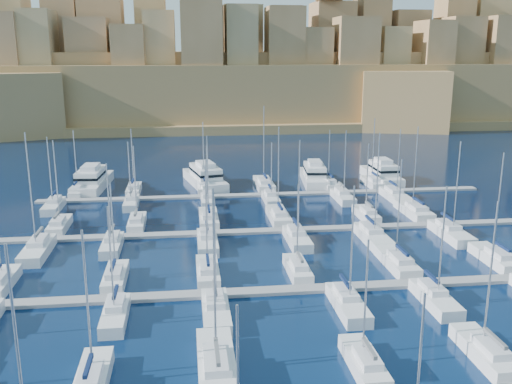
{
  "coord_description": "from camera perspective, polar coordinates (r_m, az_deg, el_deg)",
  "views": [
    {
      "loc": [
        -14.65,
        -71.72,
        27.07
      ],
      "look_at": [
        -4.99,
        6.0,
        7.37
      ],
      "focal_mm": 40.0,
      "sensor_mm": 36.0,
      "label": 1
    }
  ],
  "objects": [
    {
      "name": "ground",
      "position": [
        78.05,
        4.21,
        -6.22
      ],
      "size": [
        600.0,
        600.0,
        0.0
      ],
      "primitive_type": "plane",
      "color": "#051233",
      "rests_on": "ground"
    },
    {
      "name": "pontoon_mid_near",
      "position": [
        67.11,
        6.22,
        -9.57
      ],
      "size": [
        84.0,
        2.0,
        0.4
      ],
      "primitive_type": "cube",
      "color": "slate",
      "rests_on": "ground"
    },
    {
      "name": "pontoon_mid_far",
      "position": [
        87.27,
        2.94,
        -3.83
      ],
      "size": [
        84.0,
        2.0,
        0.4
      ],
      "primitive_type": "cube",
      "color": "slate",
      "rests_on": "ground"
    },
    {
      "name": "pontoon_far",
      "position": [
        108.14,
        0.93,
        -0.27
      ],
      "size": [
        84.0,
        2.0,
        0.4
      ],
      "primitive_type": "cube",
      "color": "slate",
      "rests_on": "ground"
    },
    {
      "name": "sailboat_1",
      "position": [
        50.97,
        -16.06,
        -17.6
      ],
      "size": [
        2.54,
        8.48,
        13.76
      ],
      "color": "silver",
      "rests_on": "ground"
    },
    {
      "name": "sailboat_2",
      "position": [
        51.22,
        -3.98,
        -16.81
      ],
      "size": [
        3.18,
        10.61,
        16.5
      ],
      "color": "silver",
      "rests_on": "ground"
    },
    {
      "name": "sailboat_3",
      "position": [
        52.27,
        10.77,
        -16.43
      ],
      "size": [
        2.43,
        8.1,
        12.08
      ],
      "color": "silver",
      "rests_on": "ground"
    },
    {
      "name": "sailboat_4",
      "position": [
        56.8,
        21.98,
        -14.6
      ],
      "size": [
        2.67,
        8.89,
        14.86
      ],
      "color": "silver",
      "rests_on": "ground"
    },
    {
      "name": "sailboat_12",
      "position": [
        73.33,
        -24.15,
        -8.23
      ],
      "size": [
        2.54,
        8.47,
        13.23
      ],
      "color": "silver",
      "rests_on": "ground"
    },
    {
      "name": "sailboat_13",
      "position": [
        70.51,
        -13.89,
        -8.26
      ],
      "size": [
        2.52,
        8.39,
        12.46
      ],
      "color": "silver",
      "rests_on": "ground"
    },
    {
      "name": "sailboat_14",
      "position": [
        70.22,
        -4.85,
        -7.96
      ],
      "size": [
        2.67,
        8.9,
        13.99
      ],
      "color": "silver",
      "rests_on": "ground"
    },
    {
      "name": "sailboat_15",
      "position": [
        71.06,
        4.19,
        -7.69
      ],
      "size": [
        2.42,
        8.07,
        11.63
      ],
      "color": "silver",
      "rests_on": "ground"
    },
    {
      "name": "sailboat_16",
      "position": [
        75.27,
        13.95,
        -6.79
      ],
      "size": [
        2.9,
        9.66,
        14.23
      ],
      "color": "silver",
      "rests_on": "ground"
    },
    {
      "name": "sailboat_17",
      "position": [
        80.66,
        22.81,
        -6.08
      ],
      "size": [
        2.79,
        9.29,
        14.8
      ],
      "color": "silver",
      "rests_on": "ground"
    },
    {
      "name": "sailboat_19",
      "position": [
        61.28,
        -13.9,
        -11.79
      ],
      "size": [
        2.42,
        8.08,
        12.62
      ],
      "color": "silver",
      "rests_on": "ground"
    },
    {
      "name": "sailboat_20",
      "position": [
        60.38,
        -4.04,
        -11.78
      ],
      "size": [
        2.74,
        9.13,
        13.28
      ],
      "color": "silver",
      "rests_on": "ground"
    },
    {
      "name": "sailboat_21",
      "position": [
        62.58,
        9.16,
        -10.95
      ],
      "size": [
        2.73,
        9.09,
        14.1
      ],
      "color": "silver",
      "rests_on": "ground"
    },
    {
      "name": "sailboat_22",
      "position": [
        65.98,
        17.47,
        -10.1
      ],
      "size": [
        2.64,
        8.82,
        13.72
      ],
      "color": "silver",
      "rests_on": "ground"
    },
    {
      "name": "sailboat_24",
      "position": [
        92.87,
        -19.07,
        -3.15
      ],
      "size": [
        2.54,
        8.46,
        14.13
      ],
      "color": "silver",
      "rests_on": "ground"
    },
    {
      "name": "sailboat_25",
      "position": [
        91.04,
        -11.82,
        -3.01
      ],
      "size": [
        2.5,
        8.33,
        13.05
      ],
      "color": "silver",
      "rests_on": "ground"
    },
    {
      "name": "sailboat_26",
      "position": [
        91.38,
        -4.75,
        -2.67
      ],
      "size": [
        2.9,
        9.68,
        14.29
      ],
      "color": "silver",
      "rests_on": "ground"
    },
    {
      "name": "sailboat_27",
      "position": [
        92.53,
        2.27,
        -2.41
      ],
      "size": [
        2.94,
        9.8,
        15.52
      ],
      "color": "silver",
      "rests_on": "ground"
    },
    {
      "name": "sailboat_28",
      "position": [
        95.21,
        10.99,
        -2.21
      ],
      "size": [
        2.49,
        8.29,
        12.7
      ],
      "color": "silver",
      "rests_on": "ground"
    },
    {
      "name": "sailboat_29",
      "position": [
        99.23,
        15.52,
        -1.78
      ],
      "size": [
        3.21,
        10.71,
        15.1
      ],
      "color": "silver",
      "rests_on": "ground"
    },
    {
      "name": "sailboat_30",
      "position": [
        82.76,
        -21.0,
        -5.38
      ],
      "size": [
        3.03,
        10.11,
        17.1
      ],
      "color": "silver",
      "rests_on": "ground"
    },
    {
      "name": "sailboat_31",
      "position": [
        81.72,
        -14.2,
        -5.14
      ],
      "size": [
        2.52,
        8.41,
        12.61
      ],
      "color": "silver",
      "rests_on": "ground"
    },
    {
      "name": "sailboat_32",
      "position": [
        80.68,
        -4.87,
        -4.99
      ],
      "size": [
        2.77,
        9.24,
        12.91
      ],
      "color": "silver",
      "rests_on": "ground"
    },
    {
      "name": "sailboat_33",
      "position": [
        82.07,
        4.13,
        -4.62
      ],
      "size": [
        2.78,
        9.28,
        15.33
      ],
      "color": "silver",
      "rests_on": "ground"
    },
    {
      "name": "sailboat_34",
      "position": [
        84.37,
        11.6,
        -4.34
      ],
      "size": [
        3.1,
        10.34,
        16.22
      ],
      "color": "silver",
      "rests_on": "ground"
    },
    {
      "name": "sailboat_35",
      "position": [
        88.94,
        18.9,
        -3.88
      ],
      "size": [
        3.03,
        10.1,
        14.75
      ],
      "color": "silver",
      "rests_on": "ground"
    },
    {
      "name": "sailboat_36",
      "position": [
        113.49,
        -17.44,
        0.03
      ],
      "size": [
        2.27,
        7.58,
        12.65
      ],
      "color": "silver",
      "rests_on": "ground"
    },
    {
      "name": "sailboat_37",
      "position": [
        112.43,
        -12.12,
        0.25
      ],
      "size": [
        2.52,
        8.39,
        12.73
      ],
      "color": "silver",
      "rests_on": "ground"
    },
    {
      "name": "sailboat_38",
      "position": [
        112.16,
        -5.2,
        0.48
      ],
      "size": [
        2.62,
        8.73,
        13.8
      ],
      "color": "silver",
      "rests_on": "ground"
    },
    {
      "name": "sailboat_39",
      "position": [
        114.1,
        0.82,
        0.8
      ],
      "size": [
        3.23,
        10.76,
        16.6
      ],
      "color": "silver",
      "rests_on": "ground"
    },
    {
      "name": "sailboat_40",
      "position": [
        115.51,
        7.3,
        0.82
      ],
      "size": [
        2.54,
        8.46,
        11.82
      ],
      "color": "silver",
      "rests_on": "ground"
    },
    {
      "name": "sailboat_41",
      "position": [
        118.13,
        11.57,
        0.95
      ],
      "size": [
        2.58,
        8.6,
        14.01
      ],
      "color": "silver",
      "rests_on": "ground"
    },
    {
      "name": "sailboat_42",
      "position": [
        104.51,
        -19.58,
        -1.31
      ],
      "size": [
        2.62,
        8.72,
        13.13
      ],
      "color": "silver",
      "rests_on": "ground"
    },
    {
      "name": "sailboat_43",
      "position": [
        102.84,
        -12.36,
        -1.07
      ],
      "size": [
        2.35,
        7.83,
        11.97
      ],
      "color": "silver",
      "rests_on": "ground"
    },
    {
      "name": "sailboat_44",
      "position": [
        102.49,
        -4.86,
        -0.84
      ],
      "size": [
        2.31,
        7.7,
        11.05
      ],
      "color": "silver",
      "rests_on": "ground"
    },
    {
      "name": "sailboat_45",
      "position": [
        103.34,
        1.49,
        -0.66
      ],
      "size": [
        2.42,
        8.07,
        11.34
      ],
      "color": "silver",
      "rests_on": "ground"
    },
    {
      "name": "sailboat_46",
      "position": [
        105.72,
        8.68,
        -0.47
      ],
      "size": [
        2.66,
        8.88,
        13.33
      ],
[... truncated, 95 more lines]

